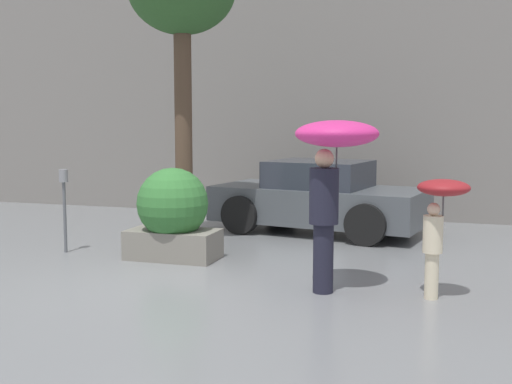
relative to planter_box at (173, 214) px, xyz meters
name	(u,v)px	position (x,y,z in m)	size (l,w,h in m)	color
ground_plane	(153,284)	(0.39, -1.47, -0.69)	(40.00, 40.00, 0.00)	slate
building_facade	(284,79)	(0.39, 5.03, 2.31)	(18.00, 0.30, 6.00)	gray
planter_box	(173,214)	(0.00, 0.00, 0.00)	(1.37, 1.08, 1.39)	gray
person_adult	(333,159)	(2.64, -1.14, 0.94)	(1.01, 1.01, 2.10)	#1E1E2D
person_child	(440,210)	(3.89, -1.10, 0.38)	(0.60, 0.60, 1.42)	beige
parked_car_near	(319,199)	(1.62, 2.98, -0.06)	(4.13, 2.50, 1.34)	#4C5156
parking_meter	(64,193)	(-1.83, -0.08, 0.26)	(0.14, 0.14, 1.33)	#595B60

